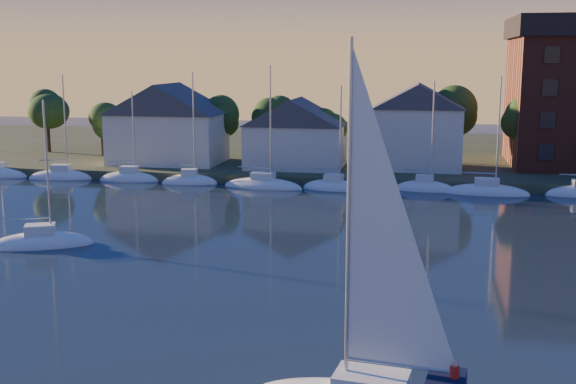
% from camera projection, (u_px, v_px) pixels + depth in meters
% --- Properties ---
extents(shoreline_land, '(160.00, 50.00, 2.00)m').
position_uv_depth(shoreline_land, '(360.00, 157.00, 101.41)').
color(shoreline_land, '#323E24').
rests_on(shoreline_land, ground).
extents(wooden_dock, '(120.00, 3.00, 1.00)m').
position_uv_depth(wooden_dock, '(341.00, 184.00, 79.20)').
color(wooden_dock, brown).
rests_on(wooden_dock, ground).
extents(clubhouse_west, '(13.65, 9.45, 9.64)m').
position_uv_depth(clubhouse_west, '(168.00, 122.00, 87.91)').
color(clubhouse_west, silver).
rests_on(clubhouse_west, shoreline_land).
extents(clubhouse_centre, '(11.55, 8.40, 8.08)m').
position_uv_depth(clubhouse_centre, '(296.00, 132.00, 84.18)').
color(clubhouse_centre, silver).
rests_on(clubhouse_centre, shoreline_land).
extents(clubhouse_east, '(10.50, 8.40, 9.80)m').
position_uv_depth(clubhouse_east, '(418.00, 125.00, 83.40)').
color(clubhouse_east, silver).
rests_on(clubhouse_east, shoreline_land).
extents(tree_line, '(93.40, 5.40, 8.90)m').
position_uv_depth(tree_line, '(369.00, 112.00, 88.14)').
color(tree_line, '#39251A').
rests_on(tree_line, shoreline_land).
extents(moored_fleet, '(79.50, 2.40, 12.05)m').
position_uv_depth(moored_fleet, '(301.00, 187.00, 77.01)').
color(moored_fleet, white).
rests_on(moored_fleet, ground).
extents(drifting_sailboat_left, '(7.97, 5.43, 11.85)m').
position_uv_depth(drifting_sailboat_left, '(41.00, 245.00, 53.19)').
color(drifting_sailboat_left, white).
rests_on(drifting_sailboat_left, ground).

